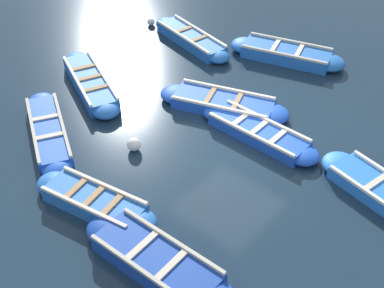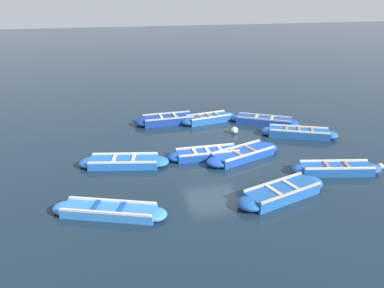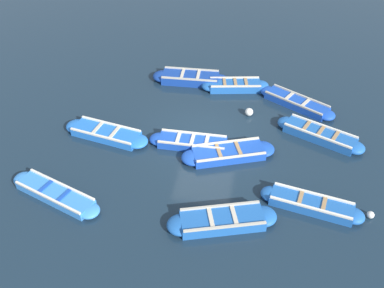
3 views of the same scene
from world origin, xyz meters
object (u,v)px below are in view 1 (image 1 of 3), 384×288
at_px(boat_mid_row, 157,262).
at_px(boat_drifting, 286,54).
at_px(boat_stern_in, 49,132).
at_px(buoy_yellow_far, 151,22).
at_px(boat_alongside, 90,83).
at_px(boat_centre, 191,39).
at_px(boat_bow_out, 95,202).
at_px(buoy_orange_near, 134,144).
at_px(boat_outer_right, 223,104).
at_px(boat_far_corner, 258,133).

bearing_deg(boat_mid_row, boat_drifting, -73.13).
height_order(boat_stern_in, buoy_yellow_far, boat_stern_in).
relative_size(boat_stern_in, boat_drifting, 0.94).
height_order(boat_alongside, boat_centre, boat_alongside).
xyz_separation_m(boat_bow_out, boat_mid_row, (-2.20, 0.27, 0.02)).
distance_m(boat_stern_in, boat_centre, 6.20).
height_order(buoy_orange_near, buoy_yellow_far, buoy_orange_near).
height_order(boat_alongside, boat_drifting, boat_drifting).
height_order(boat_outer_right, boat_far_corner, boat_outer_right).
relative_size(boat_outer_right, buoy_yellow_far, 14.86).
distance_m(boat_alongside, boat_stern_in, 2.40).
relative_size(boat_centre, buoy_orange_near, 10.31).
xyz_separation_m(boat_alongside, boat_stern_in, (-0.93, 2.21, -0.02)).
relative_size(boat_alongside, buoy_orange_near, 10.52).
bearing_deg(boat_stern_in, boat_mid_row, 166.92).
relative_size(boat_alongside, boat_outer_right, 0.97).
height_order(boat_stern_in, boat_centre, boat_centre).
bearing_deg(boat_mid_row, boat_centre, -53.01).
distance_m(boat_centre, boat_far_corner, 5.29).
height_order(boat_drifting, boat_far_corner, boat_drifting).
xyz_separation_m(boat_bow_out, boat_drifting, (0.41, -8.33, 0.01)).
distance_m(boat_stern_in, boat_drifting, 7.83).
bearing_deg(boat_centre, boat_mid_row, 126.99).
bearing_deg(boat_alongside, boat_outer_right, -153.54).
bearing_deg(boat_bow_out, boat_stern_in, -17.46).
bearing_deg(boat_far_corner, buoy_yellow_far, -22.17).
relative_size(boat_alongside, boat_stern_in, 1.03).
xyz_separation_m(boat_mid_row, buoy_yellow_far, (7.51, -7.44, -0.08)).
bearing_deg(boat_centre, boat_far_corner, 150.58).
distance_m(boat_outer_right, buoy_yellow_far, 5.57).
bearing_deg(boat_drifting, boat_bow_out, 92.82).
height_order(boat_bow_out, boat_far_corner, boat_bow_out).
relative_size(boat_bow_out, buoy_yellow_far, 12.78).
bearing_deg(boat_mid_row, boat_bow_out, -7.13).
xyz_separation_m(boat_bow_out, buoy_yellow_far, (5.31, -7.16, -0.06)).
height_order(boat_centre, buoy_yellow_far, boat_centre).
bearing_deg(boat_far_corner, boat_centre, -29.42).
distance_m(boat_drifting, buoy_yellow_far, 5.04).
height_order(boat_mid_row, boat_outer_right, boat_mid_row).
relative_size(boat_mid_row, boat_drifting, 0.98).
relative_size(boat_alongside, boat_bow_out, 1.13).
bearing_deg(boat_stern_in, boat_drifting, -108.30).
bearing_deg(boat_mid_row, boat_outer_right, -64.80).
relative_size(boat_alongside, boat_mid_row, 1.00).
relative_size(boat_far_corner, buoy_yellow_far, 13.76).
bearing_deg(boat_drifting, boat_mid_row, 106.87).
relative_size(boat_mid_row, boat_far_corner, 1.05).
bearing_deg(boat_far_corner, boat_mid_row, 101.09).
height_order(boat_alongside, buoy_yellow_far, boat_alongside).
relative_size(boat_outer_right, buoy_orange_near, 10.79).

